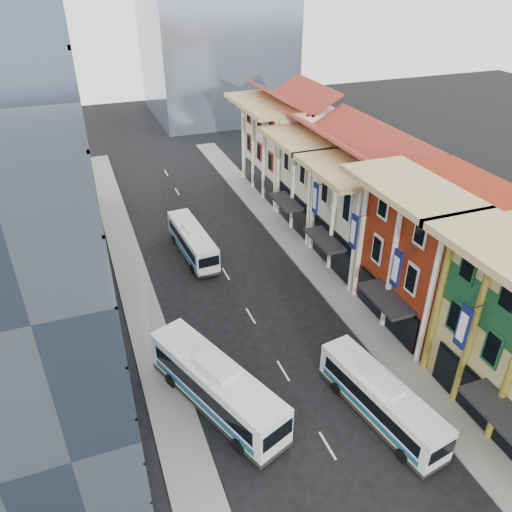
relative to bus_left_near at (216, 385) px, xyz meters
name	(u,v)px	position (x,y,z in m)	size (l,w,h in m)	color
sidewalk_right	(339,295)	(14.00, 8.42, -1.81)	(3.00, 90.00, 0.15)	slate
sidewalk_left	(151,338)	(-3.00, 8.42, -1.81)	(3.00, 90.00, 0.15)	slate
shophouse_red	(438,254)	(19.50, 3.42, 4.11)	(8.00, 10.00, 12.00)	maroon
shophouse_cream_near	(372,215)	(19.50, 12.92, 3.11)	(8.00, 9.00, 10.00)	#ECE7CE
shophouse_cream_mid	(328,181)	(19.50, 21.92, 3.11)	(8.00, 9.00, 10.00)	#ECE7CE
shophouse_cream_far	(290,148)	(19.50, 32.42, 3.61)	(8.00, 12.00, 11.00)	#ECE7CE
office_block_far	(32,180)	(-10.50, 28.42, 5.11)	(10.00, 18.00, 14.00)	gray
bus_left_near	(216,385)	(0.00, 0.00, 0.00)	(2.75, 11.76, 3.77)	silver
bus_left_far	(193,241)	(3.50, 20.08, -0.28)	(2.34, 10.00, 3.21)	silver
bus_right	(381,399)	(9.73, -4.66, -0.27)	(2.36, 10.07, 3.23)	silver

